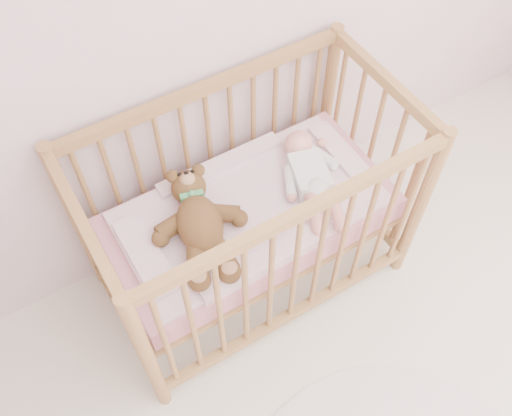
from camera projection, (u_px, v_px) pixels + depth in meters
crib at (250, 216)px, 2.47m from camera, size 1.36×0.76×1.00m
mattress at (250, 218)px, 2.48m from camera, size 1.22×0.62×0.13m
blanket at (250, 208)px, 2.42m from camera, size 1.10×0.58×0.06m
baby at (310, 173)px, 2.43m from camera, size 0.42×0.62×0.14m
teddy_bear at (200, 225)px, 2.27m from camera, size 0.54×0.67×0.16m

